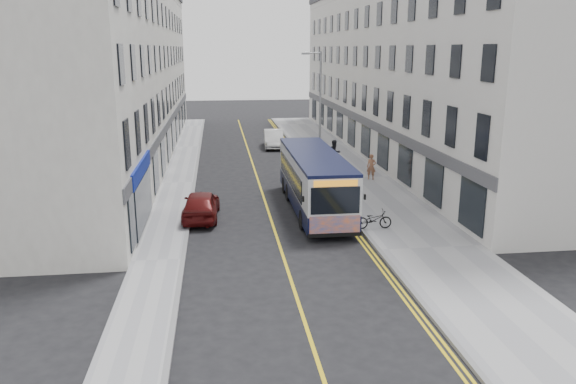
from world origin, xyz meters
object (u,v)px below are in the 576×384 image
object	(u,v)px
bicycle	(374,219)
pedestrian_near	(371,167)
pedestrian_far	(335,153)
car_maroon	(201,205)
streetlamp	(319,108)
car_white	(274,139)
city_bus	(314,179)

from	to	relation	value
bicycle	pedestrian_near	distance (m)	10.13
pedestrian_far	car_maroon	world-z (taller)	pedestrian_far
pedestrian_near	car_maroon	distance (m)	12.53
bicycle	streetlamp	bearing A→B (deg)	2.17
pedestrian_far	streetlamp	bearing A→B (deg)	-155.15
streetlamp	car_maroon	distance (m)	12.70
streetlamp	car_white	size ratio (longest dim) A/B	1.77
streetlamp	pedestrian_far	bearing A→B (deg)	46.84
city_bus	pedestrian_far	xyz separation A→B (m)	(3.23, 10.28, -0.59)
streetlamp	pedestrian_near	world-z (taller)	streetlamp
streetlamp	city_bus	size ratio (longest dim) A/B	0.77
city_bus	bicycle	size ratio (longest dim) A/B	6.20
car_white	car_maroon	world-z (taller)	car_white
pedestrian_far	car_white	world-z (taller)	pedestrian_far
city_bus	bicycle	distance (m)	4.44
car_white	car_maroon	size ratio (longest dim) A/B	1.07
pedestrian_far	car_maroon	distance (m)	14.28
streetlamp	car_maroon	bearing A→B (deg)	-128.48
pedestrian_near	car_white	bearing A→B (deg)	131.04
city_bus	bicycle	xyz separation A→B (m)	(2.13, -3.74, -1.09)
streetlamp	pedestrian_far	size ratio (longest dim) A/B	4.27
car_maroon	city_bus	bearing A→B (deg)	-169.10
city_bus	bicycle	bearing A→B (deg)	-60.31
bicycle	car_maroon	size ratio (longest dim) A/B	0.40
city_bus	pedestrian_near	size ratio (longest dim) A/B	6.46
city_bus	pedestrian_near	bearing A→B (deg)	52.11
pedestrian_far	car_maroon	bearing A→B (deg)	-151.16
city_bus	car_white	distance (m)	19.33
city_bus	pedestrian_far	world-z (taller)	city_bus
bicycle	car_maroon	xyz separation A→B (m)	(-7.92, 2.95, 0.16)
bicycle	city_bus	bearing A→B (deg)	30.25
bicycle	car_maroon	world-z (taller)	car_maroon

